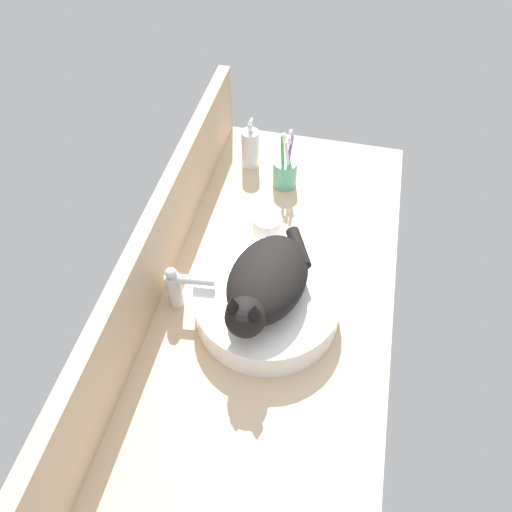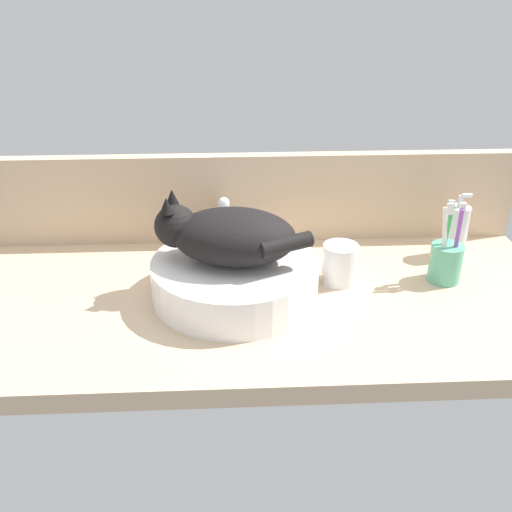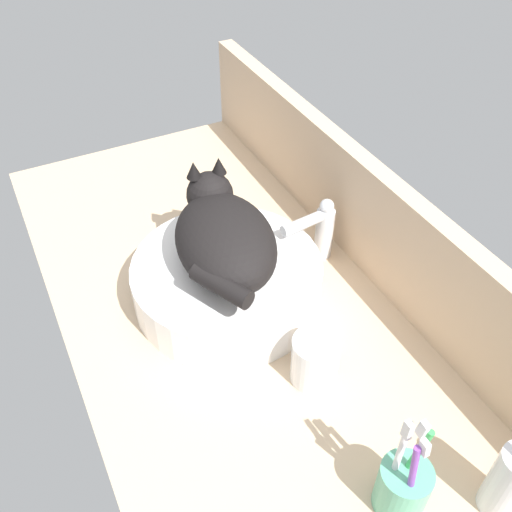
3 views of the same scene
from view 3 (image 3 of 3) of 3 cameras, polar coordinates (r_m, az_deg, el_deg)
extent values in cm
cube|color=#D1B28E|center=(106.36, -1.74, -6.38)|extent=(131.16, 60.11, 4.00)
cube|color=#CCAD8C|center=(108.80, 11.68, 3.38)|extent=(131.16, 3.60, 22.00)
cylinder|color=white|center=(104.88, -2.73, -2.45)|extent=(34.58, 34.58, 8.20)
ellipsoid|color=black|center=(98.36, -2.91, 1.53)|extent=(27.46, 20.89, 11.00)
sphere|color=black|center=(106.52, -4.63, 6.12)|extent=(8.80, 8.80, 8.80)
cone|color=black|center=(103.90, -6.12, 8.61)|extent=(2.80, 2.80, 3.20)
cone|color=black|center=(104.64, -3.75, 9.04)|extent=(2.80, 2.80, 3.20)
cylinder|color=black|center=(89.81, -3.49, -2.94)|extent=(11.33, 7.53, 3.20)
cylinder|color=silver|center=(113.34, 6.82, 2.28)|extent=(3.60, 3.60, 11.00)
cylinder|color=silver|center=(107.74, 4.93, 3.36)|extent=(3.18, 10.17, 2.20)
sphere|color=silver|center=(109.18, 7.10, 4.97)|extent=(2.80, 2.80, 2.80)
cylinder|color=silver|center=(86.22, 23.98, -20.00)|extent=(5.31, 5.31, 12.48)
cylinder|color=#5BB28E|center=(83.85, 14.41, -21.55)|extent=(7.04, 7.04, 8.51)
cylinder|color=white|center=(79.79, 13.79, -19.67)|extent=(2.32, 2.83, 17.01)
cube|color=white|center=(72.57, 14.92, -16.47)|extent=(1.40, 1.07, 2.57)
cylinder|color=purple|center=(79.16, 15.25, -21.01)|extent=(1.61, 2.37, 17.04)
cube|color=white|center=(71.87, 16.52, -17.90)|extent=(1.30, 1.00, 2.51)
cylinder|color=green|center=(80.27, 15.11, -19.49)|extent=(2.45, 2.35, 17.03)
cube|color=white|center=(73.09, 16.33, -16.28)|extent=(1.42, 1.00, 2.56)
cylinder|color=white|center=(92.87, 5.91, -10.30)|extent=(7.71, 7.71, 8.83)
cylinder|color=silver|center=(93.84, 5.85, -10.75)|extent=(6.78, 6.78, 6.37)
camera|label=1|loc=(1.37, -30.46, 49.13)|focal=35.00mm
camera|label=2|loc=(1.03, -72.22, 3.84)|focal=40.00mm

